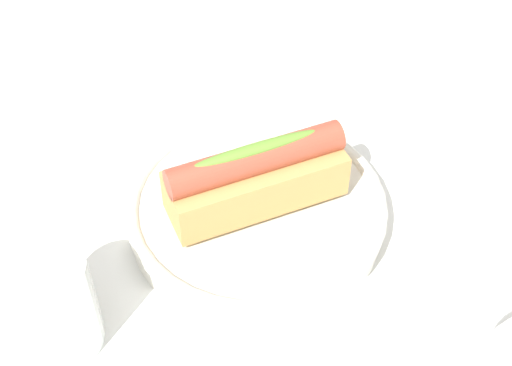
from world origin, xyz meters
TOP-DOWN VIEW (x-y plane):
  - ground_plane at (0.00, 0.00)m, footprint 2.40×2.40m
  - serving_bowl at (0.02, 0.02)m, footprint 0.23×0.23m
  - hotdog_front at (0.02, 0.02)m, footprint 0.16×0.09m
  - water_glass at (0.21, 0.02)m, footprint 0.07×0.07m

SIDE VIEW (x-z plane):
  - ground_plane at x=0.00m, z-range 0.00..0.00m
  - serving_bowl at x=0.02m, z-range 0.00..0.03m
  - water_glass at x=0.21m, z-range -0.01..0.08m
  - hotdog_front at x=0.02m, z-range 0.03..0.09m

